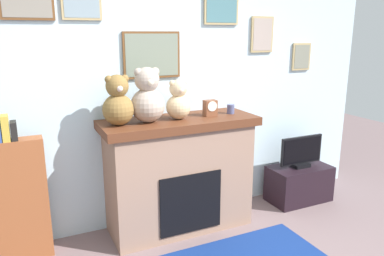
{
  "coord_description": "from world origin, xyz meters",
  "views": [
    {
      "loc": [
        -1.2,
        -1.5,
        1.91
      ],
      "look_at": [
        0.29,
        1.67,
        1.01
      ],
      "focal_mm": 34.98,
      "sensor_mm": 36.0,
      "label": 1
    }
  ],
  "objects": [
    {
      "name": "bookshelf",
      "position": [
        -1.28,
        1.74,
        0.57
      ],
      "size": [
        0.44,
        0.16,
        1.28
      ],
      "color": "brown",
      "rests_on": "ground_plane"
    },
    {
      "name": "candle_jar",
      "position": [
        0.71,
        1.65,
        1.17
      ],
      "size": [
        0.07,
        0.07,
        0.09
      ],
      "primitive_type": "cylinder",
      "color": "#4C517A",
      "rests_on": "fireplace"
    },
    {
      "name": "back_wall",
      "position": [
        0.0,
        2.0,
        1.31
      ],
      "size": [
        5.2,
        0.15,
        2.6
      ],
      "color": "silver",
      "rests_on": "ground_plane"
    },
    {
      "name": "teddy_bear_grey",
      "position": [
        -0.16,
        1.65,
        1.35
      ],
      "size": [
        0.31,
        0.31,
        0.5
      ],
      "color": "#A99889",
      "rests_on": "fireplace"
    },
    {
      "name": "teddy_bear_brown",
      "position": [
        0.14,
        1.65,
        1.29
      ],
      "size": [
        0.23,
        0.23,
        0.37
      ],
      "color": "#CEB287",
      "rests_on": "fireplace"
    },
    {
      "name": "tv_stand",
      "position": [
        1.65,
        1.64,
        0.21
      ],
      "size": [
        0.71,
        0.4,
        0.41
      ],
      "primitive_type": "cube",
      "color": "black",
      "rests_on": "ground_plane"
    },
    {
      "name": "television",
      "position": [
        1.65,
        1.64,
        0.59
      ],
      "size": [
        0.55,
        0.14,
        0.36
      ],
      "color": "black",
      "rests_on": "tv_stand"
    },
    {
      "name": "mantel_clock",
      "position": [
        0.48,
        1.65,
        1.2
      ],
      "size": [
        0.12,
        0.09,
        0.15
      ],
      "color": "brown",
      "rests_on": "fireplace"
    },
    {
      "name": "teddy_bear_cream",
      "position": [
        -0.43,
        1.65,
        1.32
      ],
      "size": [
        0.27,
        0.27,
        0.44
      ],
      "color": "brown",
      "rests_on": "fireplace"
    },
    {
      "name": "fireplace",
      "position": [
        0.15,
        1.67,
        0.57
      ],
      "size": [
        1.49,
        0.6,
        1.12
      ],
      "color": "#93705C",
      "rests_on": "ground_plane"
    }
  ]
}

